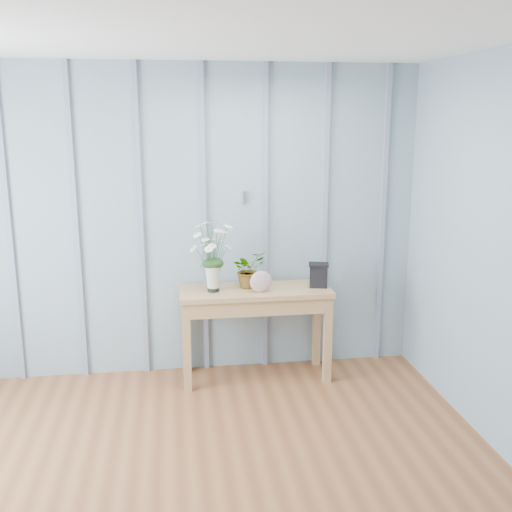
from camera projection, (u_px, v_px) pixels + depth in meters
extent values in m
cube|color=#87A0AD|center=(173.00, 223.00, 4.79)|extent=(4.00, 0.01, 2.50)
cube|color=white|center=(166.00, 9.00, 2.34)|extent=(4.00, 4.50, 0.01)
cube|color=silver|center=(245.00, 197.00, 4.81)|extent=(0.03, 0.01, 0.10)
cube|color=gray|center=(9.00, 228.00, 4.61)|extent=(0.04, 0.03, 2.50)
cube|color=gray|center=(76.00, 226.00, 4.68)|extent=(0.04, 0.03, 2.50)
cube|color=gray|center=(141.00, 224.00, 4.75)|extent=(0.04, 0.03, 2.50)
cube|color=gray|center=(204.00, 223.00, 4.81)|extent=(0.04, 0.03, 2.50)
cube|color=gray|center=(265.00, 221.00, 4.88)|extent=(0.04, 0.03, 2.50)
cube|color=gray|center=(325.00, 220.00, 4.95)|extent=(0.04, 0.03, 2.50)
cube|color=gray|center=(383.00, 218.00, 5.02)|extent=(0.04, 0.03, 2.50)
cube|color=#A67E4E|center=(255.00, 291.00, 4.75)|extent=(1.20, 0.45, 0.04)
cube|color=#A67E4E|center=(255.00, 301.00, 4.77)|extent=(1.13, 0.42, 0.12)
cube|color=#A67E4E|center=(187.00, 348.00, 4.59)|extent=(0.06, 0.06, 0.71)
cube|color=#A67E4E|center=(328.00, 340.00, 4.74)|extent=(0.06, 0.06, 0.71)
cube|color=#A67E4E|center=(186.00, 331.00, 4.94)|extent=(0.06, 0.06, 0.71)
cube|color=#A67E4E|center=(317.00, 325.00, 5.09)|extent=(0.06, 0.06, 0.71)
cylinder|color=black|center=(213.00, 288.00, 4.68)|extent=(0.09, 0.09, 0.06)
cone|color=beige|center=(213.00, 277.00, 4.66)|extent=(0.17, 0.17, 0.21)
ellipsoid|color=#173C16|center=(213.00, 264.00, 4.63)|extent=(0.17, 0.14, 0.09)
imported|color=#173C16|center=(249.00, 269.00, 4.77)|extent=(0.34, 0.33, 0.29)
ellipsoid|color=#954E69|center=(261.00, 282.00, 4.64)|extent=(0.17, 0.06, 0.17)
cube|color=black|center=(318.00, 276.00, 4.79)|extent=(0.16, 0.13, 0.18)
cube|color=black|center=(319.00, 265.00, 4.77)|extent=(0.18, 0.15, 0.02)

